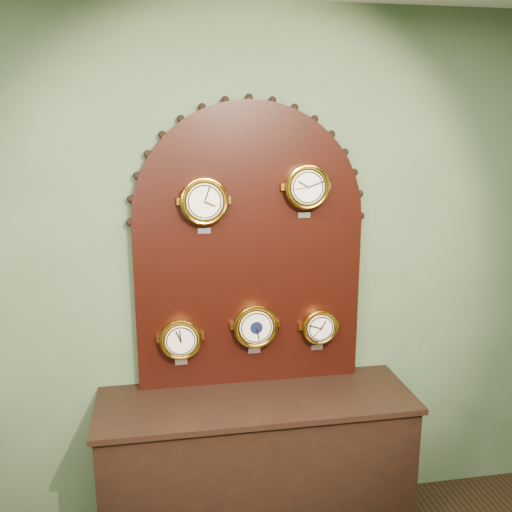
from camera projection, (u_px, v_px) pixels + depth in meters
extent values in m
plane|color=#4B6243|center=(248.00, 278.00, 3.02)|extent=(4.00, 0.00, 4.00)
cube|color=black|center=(257.00, 471.00, 2.99)|extent=(1.60, 0.50, 0.80)
cube|color=black|center=(250.00, 302.00, 3.00)|extent=(1.20, 0.06, 0.90)
cylinder|color=black|center=(249.00, 219.00, 2.90)|extent=(1.20, 0.06, 1.20)
cylinder|color=gold|center=(204.00, 201.00, 2.77)|extent=(0.22, 0.08, 0.22)
torus|color=gold|center=(205.00, 201.00, 2.74)|extent=(0.24, 0.02, 0.24)
cylinder|color=white|center=(205.00, 202.00, 2.74)|extent=(0.18, 0.01, 0.18)
cube|color=silver|center=(204.00, 231.00, 2.83)|extent=(0.06, 0.01, 0.03)
cylinder|color=gold|center=(306.00, 186.00, 2.85)|extent=(0.21, 0.08, 0.21)
torus|color=gold|center=(308.00, 187.00, 2.82)|extent=(0.23, 0.02, 0.23)
cylinder|color=white|center=(308.00, 187.00, 2.81)|extent=(0.17, 0.01, 0.17)
cube|color=silver|center=(304.00, 215.00, 2.91)|extent=(0.06, 0.01, 0.03)
cylinder|color=gold|center=(180.00, 338.00, 2.92)|extent=(0.20, 0.08, 0.20)
torus|color=gold|center=(181.00, 340.00, 2.89)|extent=(0.22, 0.02, 0.22)
cylinder|color=white|center=(181.00, 341.00, 2.88)|extent=(0.16, 0.01, 0.16)
cube|color=silver|center=(181.00, 362.00, 2.97)|extent=(0.06, 0.01, 0.03)
cylinder|color=gold|center=(255.00, 325.00, 2.97)|extent=(0.22, 0.08, 0.22)
torus|color=gold|center=(256.00, 327.00, 2.94)|extent=(0.24, 0.02, 0.24)
cylinder|color=white|center=(256.00, 328.00, 2.94)|extent=(0.18, 0.01, 0.18)
cube|color=silver|center=(254.00, 350.00, 3.03)|extent=(0.07, 0.01, 0.03)
cylinder|color=#0B1234|center=(256.00, 328.00, 2.93)|extent=(0.07, 0.00, 0.07)
cylinder|color=gold|center=(319.00, 326.00, 3.04)|extent=(0.18, 0.08, 0.18)
torus|color=gold|center=(320.00, 328.00, 3.01)|extent=(0.19, 0.02, 0.19)
cylinder|color=white|center=(321.00, 328.00, 3.00)|extent=(0.14, 0.01, 0.14)
cube|color=silver|center=(317.00, 347.00, 3.09)|extent=(0.07, 0.01, 0.03)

